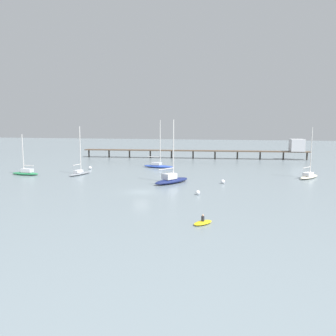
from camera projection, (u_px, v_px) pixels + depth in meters
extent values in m
plane|color=gray|center=(141.00, 192.00, 55.27)|extent=(400.00, 400.00, 0.00)
cube|color=brown|center=(193.00, 151.00, 110.01)|extent=(74.44, 9.69, 0.30)
cylinder|color=#38332D|center=(89.00, 153.00, 115.14)|extent=(0.50, 0.50, 2.45)
cylinder|color=#38332D|center=(109.00, 154.00, 114.15)|extent=(0.50, 0.50, 2.45)
cylinder|color=#38332D|center=(129.00, 154.00, 113.16)|extent=(0.50, 0.50, 2.45)
cylinder|color=#38332D|center=(150.00, 154.00, 112.17)|extent=(0.50, 0.50, 2.45)
cylinder|color=#38332D|center=(171.00, 155.00, 111.18)|extent=(0.50, 0.50, 2.45)
cylinder|color=#38332D|center=(193.00, 155.00, 110.19)|extent=(0.50, 0.50, 2.45)
cylinder|color=#38332D|center=(215.00, 155.00, 109.20)|extent=(0.50, 0.50, 2.45)
cylinder|color=#38332D|center=(237.00, 155.00, 108.21)|extent=(0.50, 0.50, 2.45)
cylinder|color=#38332D|center=(260.00, 156.00, 107.21)|extent=(0.50, 0.50, 2.45)
cylinder|color=#38332D|center=(283.00, 156.00, 106.22)|extent=(0.50, 0.50, 2.45)
cylinder|color=#38332D|center=(307.00, 156.00, 105.23)|extent=(0.50, 0.50, 2.45)
cube|color=silver|center=(297.00, 145.00, 105.22)|extent=(4.58, 4.58, 3.89)
ellipsoid|color=navy|center=(172.00, 181.00, 63.55)|extent=(6.65, 8.76, 0.91)
cube|color=silver|center=(169.00, 176.00, 62.93)|extent=(2.87, 3.13, 1.06)
cylinder|color=silver|center=(173.00, 149.00, 63.08)|extent=(0.22, 0.22, 11.21)
cylinder|color=silver|center=(166.00, 169.00, 62.12)|extent=(2.20, 3.52, 0.18)
ellipsoid|color=#287F4C|center=(25.00, 174.00, 74.05)|extent=(6.81, 2.32, 0.62)
cube|color=silver|center=(27.00, 170.00, 73.81)|extent=(2.51, 1.51, 0.81)
cylinder|color=silver|center=(23.00, 153.00, 73.55)|extent=(0.20, 0.20, 8.42)
cylinder|color=silver|center=(29.00, 166.00, 73.54)|extent=(2.64, 0.29, 0.16)
ellipsoid|color=#2D4CB7|center=(159.00, 166.00, 86.35)|extent=(8.81, 3.85, 0.73)
cube|color=silver|center=(156.00, 164.00, 86.53)|extent=(2.69, 2.00, 0.66)
cylinder|color=silver|center=(160.00, 143.00, 85.37)|extent=(0.22, 0.22, 11.60)
cylinder|color=silver|center=(154.00, 157.00, 86.59)|extent=(3.56, 0.88, 0.18)
ellipsoid|color=beige|center=(309.00, 177.00, 69.44)|extent=(5.58, 7.16, 0.61)
cube|color=silver|center=(308.00, 174.00, 68.96)|extent=(2.55, 2.91, 0.68)
cylinder|color=silver|center=(311.00, 151.00, 69.00)|extent=(0.21, 0.21, 10.02)
cylinder|color=silver|center=(307.00, 167.00, 68.22)|extent=(2.02, 3.01, 0.17)
ellipsoid|color=gray|center=(80.00, 174.00, 74.28)|extent=(2.96, 7.09, 0.52)
cube|color=silver|center=(78.00, 171.00, 73.70)|extent=(1.53, 2.30, 0.62)
cylinder|color=silver|center=(80.00, 150.00, 73.89)|extent=(0.20, 0.20, 10.28)
cylinder|color=silver|center=(77.00, 165.00, 73.15)|extent=(0.67, 2.56, 0.16)
ellipsoid|color=yellow|center=(203.00, 223.00, 37.33)|extent=(2.54, 2.86, 0.35)
cylinder|color=#26262D|center=(203.00, 219.00, 37.28)|extent=(0.50, 0.50, 0.55)
sphere|color=tan|center=(203.00, 215.00, 37.22)|extent=(0.24, 0.24, 0.24)
sphere|color=silver|center=(223.00, 182.00, 62.96)|extent=(0.80, 0.80, 0.80)
sphere|color=silver|center=(198.00, 193.00, 52.91)|extent=(0.74, 0.74, 0.74)
sphere|color=silver|center=(90.00, 168.00, 83.24)|extent=(0.79, 0.79, 0.79)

